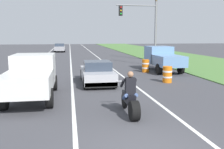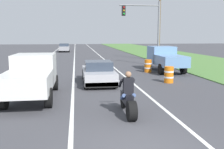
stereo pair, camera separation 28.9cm
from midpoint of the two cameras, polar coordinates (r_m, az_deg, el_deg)
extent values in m
cube|color=white|center=(26.18, -16.16, 2.19)|extent=(0.14, 120.00, 0.01)
cube|color=white|center=(26.17, -0.34, 2.54)|extent=(0.14, 120.00, 0.01)
cube|color=white|center=(25.93, -8.26, 2.39)|extent=(0.14, 120.00, 0.01)
cube|color=#517F3D|center=(29.31, 19.68, 2.75)|extent=(10.00, 120.00, 0.06)
cylinder|color=black|center=(8.65, 5.43, -8.22)|extent=(0.28, 0.69, 0.69)
cylinder|color=black|center=(10.11, 3.35, -5.86)|extent=(0.12, 0.63, 0.63)
cube|color=black|center=(9.35, 4.26, -5.22)|extent=(0.28, 1.10, 0.36)
cylinder|color=#B2B2B7|center=(9.95, 3.47, -3.94)|extent=(0.08, 0.36, 0.73)
cylinder|color=#A5A5AA|center=(9.84, 3.51, -1.52)|extent=(0.70, 0.05, 0.05)
cube|color=black|center=(9.03, 4.61, -2.61)|extent=(0.36, 0.24, 0.60)
sphere|color=#9E7051|center=(8.95, 4.64, 0.03)|extent=(0.22, 0.22, 0.22)
cylinder|color=#384C7A|center=(9.10, 3.43, -5.07)|extent=(0.14, 0.47, 0.32)
cylinder|color=black|center=(9.26, 2.87, -1.98)|extent=(0.10, 0.51, 0.40)
cylinder|color=#384C7A|center=(9.18, 5.64, -4.98)|extent=(0.14, 0.47, 0.32)
cylinder|color=black|center=(9.35, 5.52, -1.90)|extent=(0.10, 0.51, 0.40)
cube|color=#B7B7BC|center=(15.29, -2.60, 0.00)|extent=(1.80, 4.30, 0.64)
cube|color=#333D4C|center=(15.02, -2.54, 2.07)|extent=(1.56, 1.70, 0.52)
cube|color=black|center=(13.32, -1.73, -2.37)|extent=(1.76, 0.20, 0.28)
cylinder|color=black|center=(16.85, -5.83, 0.07)|extent=(0.24, 0.64, 0.64)
cylinder|color=black|center=(16.99, -0.44, 0.18)|extent=(0.24, 0.64, 0.64)
cylinder|color=black|center=(13.70, -5.27, -1.96)|extent=(0.24, 0.64, 0.64)
cylinder|color=black|center=(13.87, 1.35, -1.79)|extent=(0.24, 0.64, 0.64)
cube|color=silver|center=(12.86, -16.43, 1.35)|extent=(1.90, 2.10, 1.40)
cube|color=#333D4C|center=(13.17, -16.29, 3.21)|extent=(1.67, 0.29, 0.57)
cube|color=silver|center=(10.71, -18.04, -1.80)|extent=(1.90, 2.70, 0.80)
cylinder|color=black|center=(13.92, -19.35, -1.91)|extent=(0.28, 0.80, 0.80)
cylinder|color=black|center=(13.69, -12.19, -1.78)|extent=(0.28, 0.80, 0.80)
cylinder|color=black|center=(10.73, -22.76, -5.21)|extent=(0.28, 0.80, 0.80)
cylinder|color=black|center=(10.43, -13.44, -5.15)|extent=(0.28, 0.80, 0.80)
cube|color=#6B93C6|center=(21.63, 11.49, 4.43)|extent=(1.90, 2.10, 1.40)
cube|color=#333D4C|center=(21.93, 11.22, 5.51)|extent=(1.67, 0.29, 0.57)
cube|color=#6B93C6|center=(19.56, 13.67, 3.03)|extent=(1.90, 2.70, 0.80)
cylinder|color=black|center=(22.20, 8.61, 2.34)|extent=(0.28, 0.80, 0.80)
cylinder|color=black|center=(22.76, 12.81, 2.37)|extent=(0.28, 0.80, 0.80)
cylinder|color=black|center=(19.04, 11.51, 1.19)|extent=(0.28, 0.80, 0.80)
cylinder|color=black|center=(19.69, 16.29, 1.26)|extent=(0.28, 0.80, 0.80)
cylinder|color=gray|center=(24.31, 10.83, 8.98)|extent=(0.18, 0.18, 6.00)
cylinder|color=gray|center=(23.92, 6.62, 15.32)|extent=(3.75, 0.12, 0.12)
cube|color=black|center=(23.54, 3.02, 14.25)|extent=(0.32, 0.24, 0.90)
sphere|color=red|center=(23.44, 3.09, 14.96)|extent=(0.16, 0.16, 0.16)
sphere|color=orange|center=(23.41, 3.08, 14.28)|extent=(0.16, 0.16, 0.16)
sphere|color=green|center=(23.38, 3.08, 13.60)|extent=(0.16, 0.16, 0.16)
cylinder|color=brown|center=(29.66, 10.97, 11.08)|extent=(0.24, 0.24, 8.23)
cylinder|color=orange|center=(15.83, 13.28, -0.03)|extent=(0.56, 0.56, 1.00)
cylinder|color=white|center=(15.80, 13.30, 0.68)|extent=(0.58, 0.58, 0.10)
cylinder|color=white|center=(15.85, 13.26, -0.57)|extent=(0.58, 0.58, 0.10)
cylinder|color=orange|center=(20.01, 8.58, 1.92)|extent=(0.56, 0.56, 1.00)
cylinder|color=white|center=(19.99, 8.59, 2.49)|extent=(0.58, 0.58, 0.10)
cylinder|color=white|center=(20.03, 8.57, 1.50)|extent=(0.58, 0.58, 0.10)
cube|color=#99999E|center=(45.44, -10.56, 5.89)|extent=(1.76, 4.00, 0.70)
cube|color=#333D4C|center=(45.21, -10.59, 6.63)|extent=(1.56, 2.00, 0.50)
cylinder|color=black|center=(46.89, -11.46, 5.52)|extent=(0.20, 0.60, 0.60)
cylinder|color=black|center=(46.83, -9.50, 5.57)|extent=(0.20, 0.60, 0.60)
cylinder|color=black|center=(44.10, -11.66, 5.31)|extent=(0.20, 0.60, 0.60)
cylinder|color=black|center=(44.03, -9.58, 5.37)|extent=(0.20, 0.60, 0.60)
camera|label=1|loc=(0.14, -89.32, 0.11)|focal=40.33mm
camera|label=2|loc=(0.14, 90.68, -0.11)|focal=40.33mm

